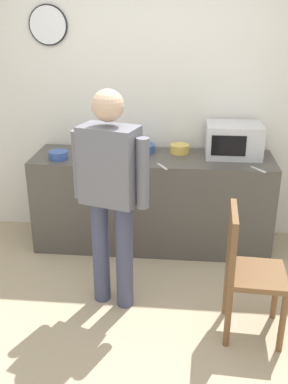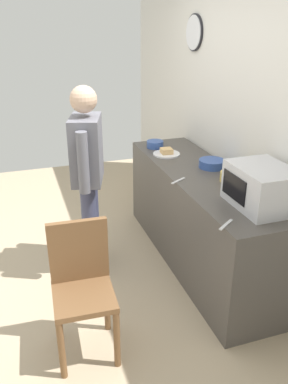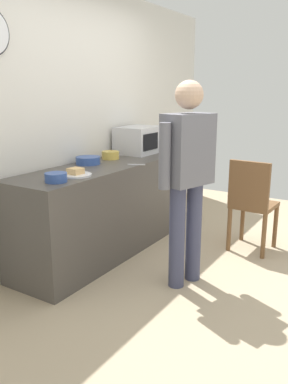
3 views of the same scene
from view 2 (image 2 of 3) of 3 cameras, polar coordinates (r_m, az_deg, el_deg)
ground_plane at (r=3.70m, az=-10.57°, el=-12.17°), size 6.00×6.00×0.00m
back_wall at (r=3.65m, az=13.70°, el=9.73°), size 5.40×0.13×2.60m
kitchen_counter at (r=3.71m, az=8.05°, el=-3.78°), size 2.21×0.62×0.90m
microwave at (r=2.94m, az=16.65°, el=0.71°), size 0.50×0.39×0.30m
sandwich_plate at (r=3.97m, az=3.27°, el=5.66°), size 0.27×0.27×0.07m
salad_bowl at (r=4.19m, az=1.60°, el=6.90°), size 0.18×0.18×0.07m
cereal_bowl at (r=3.38m, az=12.42°, el=2.16°), size 0.18×0.18×0.08m
mixing_bowl at (r=3.67m, az=9.75°, el=4.06°), size 0.24×0.24×0.07m
fork_utensil at (r=2.67m, az=11.74°, el=-4.63°), size 0.11×0.15×0.01m
spoon_utensil at (r=3.33m, az=4.97°, el=1.63°), size 0.10×0.16×0.01m
person_standing at (r=3.41m, az=-8.13°, el=3.45°), size 0.57×0.35×1.67m
wooden_chair at (r=2.74m, az=-8.96°, el=-12.86°), size 0.42×0.42×0.94m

